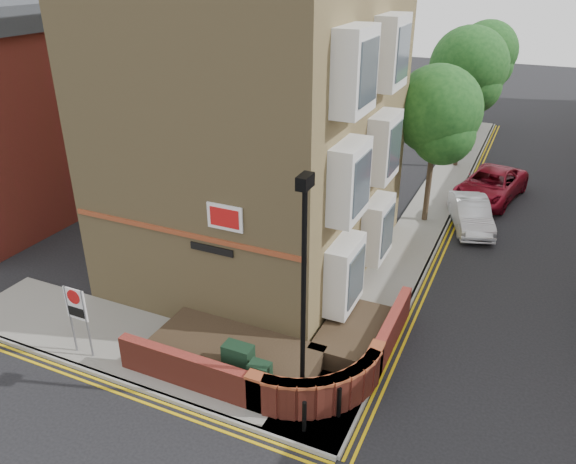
{
  "coord_description": "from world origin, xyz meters",
  "views": [
    {
      "loc": [
        5.87,
        -9.02,
        10.49
      ],
      "look_at": [
        -0.07,
        4.0,
        3.5
      ],
      "focal_mm": 35.0,
      "sensor_mm": 36.0,
      "label": 1
    }
  ],
  "objects_px": {
    "utility_cabinet_large": "(239,364)",
    "silver_car_near": "(471,214)",
    "lamppost": "(303,299)",
    "zone_sign": "(77,309)"
  },
  "relations": [
    {
      "from": "zone_sign",
      "to": "utility_cabinet_large",
      "type": "bearing_deg",
      "value": 9.69
    },
    {
      "from": "zone_sign",
      "to": "lamppost",
      "type": "bearing_deg",
      "value": 6.07
    },
    {
      "from": "zone_sign",
      "to": "silver_car_near",
      "type": "bearing_deg",
      "value": 56.99
    },
    {
      "from": "lamppost",
      "to": "utility_cabinet_large",
      "type": "relative_size",
      "value": 5.25
    },
    {
      "from": "lamppost",
      "to": "silver_car_near",
      "type": "height_order",
      "value": "lamppost"
    },
    {
      "from": "utility_cabinet_large",
      "to": "zone_sign",
      "type": "height_order",
      "value": "zone_sign"
    },
    {
      "from": "utility_cabinet_large",
      "to": "silver_car_near",
      "type": "xyz_separation_m",
      "value": [
        4.2,
        12.89,
        -0.07
      ]
    },
    {
      "from": "utility_cabinet_large",
      "to": "silver_car_near",
      "type": "bearing_deg",
      "value": 71.96
    },
    {
      "from": "lamppost",
      "to": "utility_cabinet_large",
      "type": "xyz_separation_m",
      "value": [
        -1.9,
        0.1,
        -2.62
      ]
    },
    {
      "from": "silver_car_near",
      "to": "lamppost",
      "type": "bearing_deg",
      "value": -118.42
    }
  ]
}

